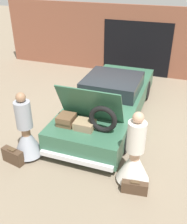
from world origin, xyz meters
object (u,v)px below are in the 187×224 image
at_px(person_right, 134,159).
at_px(car, 109,100).
at_px(suitcase_beside_left_person, 13,156).
at_px(person_left, 26,135).
at_px(suitcase_beside_right_person, 134,188).

bearing_deg(person_right, car, 29.38).
distance_m(car, suitcase_beside_left_person, 3.27).
bearing_deg(car, person_left, -117.38).
relative_size(car, suitcase_beside_right_person, 9.43).
relative_size(car, person_left, 3.05).
distance_m(person_right, suitcase_beside_right_person, 0.58).
bearing_deg(suitcase_beside_right_person, person_left, 173.15).
height_order(car, person_left, car).
xyz_separation_m(suitcase_beside_left_person, suitcase_beside_right_person, (2.92, 0.03, -0.05)).
xyz_separation_m(car, person_right, (1.30, -2.52, 0.06)).
height_order(person_left, suitcase_beside_right_person, person_left).
bearing_deg(person_left, car, 153.57).
xyz_separation_m(person_left, person_right, (2.61, -0.00, 0.00)).
bearing_deg(car, suitcase_beside_left_person, -117.73).
xyz_separation_m(person_left, suitcase_beside_left_person, (-0.21, -0.36, -0.42)).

